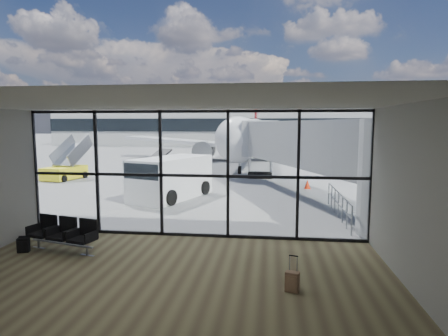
% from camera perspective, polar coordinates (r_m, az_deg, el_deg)
% --- Properties ---
extents(ground, '(220.00, 220.00, 0.00)m').
position_cam_1_polar(ground, '(53.03, 4.20, 2.24)').
color(ground, slate).
rests_on(ground, ground).
extents(lounge_shell, '(12.02, 8.01, 4.51)m').
position_cam_1_polar(lounge_shell, '(8.54, -11.10, -2.44)').
color(lounge_shell, brown).
rests_on(lounge_shell, ground).
extents(glass_curtain_wall, '(12.10, 0.12, 4.50)m').
position_cam_1_polar(glass_curtain_wall, '(13.20, -4.57, -0.96)').
color(glass_curtain_wall, white).
rests_on(glass_curtain_wall, ground).
extents(jet_bridge, '(8.00, 16.50, 4.33)m').
position_cam_1_polar(jet_bridge, '(20.05, 13.53, 2.91)').
color(jet_bridge, gray).
rests_on(jet_bridge, ground).
extents(apron_railing, '(0.06, 5.46, 1.11)m').
position_cam_1_polar(apron_railing, '(16.89, 17.06, -4.83)').
color(apron_railing, gray).
rests_on(apron_railing, ground).
extents(far_terminal, '(80.00, 12.20, 11.00)m').
position_cam_1_polar(far_terminal, '(74.86, 4.64, 6.71)').
color(far_terminal, '#A4A39F').
rests_on(far_terminal, ground).
extents(tree_0, '(4.95, 4.95, 7.12)m').
position_cam_1_polar(tree_0, '(97.29, -22.39, 6.45)').
color(tree_0, '#382619').
rests_on(tree_0, ground).
extents(tree_1, '(5.61, 5.61, 8.07)m').
position_cam_1_polar(tree_1, '(94.50, -19.22, 6.96)').
color(tree_1, '#382619').
rests_on(tree_1, ground).
extents(tree_2, '(6.27, 6.27, 9.03)m').
position_cam_1_polar(tree_2, '(92.02, -15.85, 7.49)').
color(tree_2, '#382619').
rests_on(tree_2, ground).
extents(tree_3, '(4.95, 4.95, 7.12)m').
position_cam_1_polar(tree_3, '(89.85, -12.27, 6.82)').
color(tree_3, '#382619').
rests_on(tree_3, ground).
extents(tree_4, '(5.61, 5.61, 8.07)m').
position_cam_1_polar(tree_4, '(88.06, -8.57, 7.31)').
color(tree_4, '#382619').
rests_on(tree_4, ground).
extents(tree_5, '(6.27, 6.27, 9.03)m').
position_cam_1_polar(tree_5, '(86.65, -4.71, 7.78)').
color(tree_5, '#382619').
rests_on(tree_5, ground).
extents(seating_row, '(2.41, 1.21, 1.07)m').
position_cam_1_polar(seating_row, '(13.04, -23.14, -9.01)').
color(seating_row, gray).
rests_on(seating_row, ground).
extents(backpack, '(0.38, 0.37, 0.50)m').
position_cam_1_polar(backpack, '(13.49, -28.26, -10.28)').
color(backpack, black).
rests_on(backpack, ground).
extents(suitcase, '(0.36, 0.30, 0.88)m').
position_cam_1_polar(suitcase, '(9.44, 10.34, -16.66)').
color(suitcase, '#88654B').
rests_on(suitcase, ground).
extents(airliner, '(30.91, 35.74, 9.21)m').
position_cam_1_polar(airliner, '(44.11, 3.97, 5.02)').
color(airliner, silver).
rests_on(airliner, ground).
extents(service_van, '(3.86, 5.59, 2.23)m').
position_cam_1_polar(service_van, '(20.55, -8.24, -1.41)').
color(service_van, white).
rests_on(service_van, ground).
extents(belt_loader, '(2.32, 4.28, 1.87)m').
position_cam_1_polar(belt_loader, '(32.15, -10.88, 0.47)').
color(belt_loader, black).
rests_on(belt_loader, ground).
extents(mobile_stairs, '(2.46, 3.94, 2.60)m').
position_cam_1_polar(mobile_stairs, '(29.94, -23.02, -0.39)').
color(mobile_stairs, yellow).
rests_on(mobile_stairs, ground).
extents(traffic_cone_a, '(0.38, 0.38, 0.55)m').
position_cam_1_polar(traffic_cone_a, '(24.59, -6.87, -2.17)').
color(traffic_cone_a, orange).
rests_on(traffic_cone_a, ground).
extents(traffic_cone_b, '(0.46, 0.46, 0.66)m').
position_cam_1_polar(traffic_cone_b, '(24.61, -3.77, -2.01)').
color(traffic_cone_b, '#D15B0B').
rests_on(traffic_cone_b, ground).
extents(traffic_cone_c, '(0.39, 0.39, 0.56)m').
position_cam_1_polar(traffic_cone_c, '(24.10, 12.60, -2.45)').
color(traffic_cone_c, '#F7310D').
rests_on(traffic_cone_c, ground).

